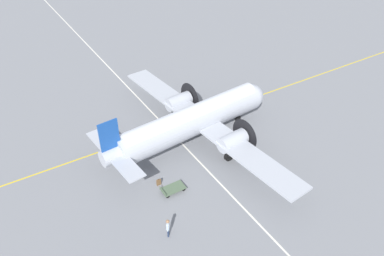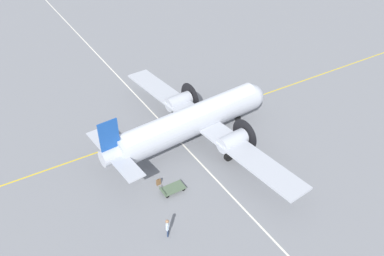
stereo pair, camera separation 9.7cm
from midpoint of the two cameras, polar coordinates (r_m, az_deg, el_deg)
ground_plane at (r=36.59m, az=0.08°, el=-2.19°), size 300.00×300.00×0.00m
apron_line_eastwest at (r=38.92m, az=-2.51°, el=0.42°), size 120.00×0.16×0.01m
apron_line_northsouth at (r=36.21m, az=-1.20°, el=-2.67°), size 0.16×120.00×0.01m
airliner_main at (r=35.28m, az=0.65°, el=1.37°), size 18.22×24.59×5.96m
crew_foreground at (r=27.95m, az=-3.67°, el=-14.70°), size 0.37×0.50×1.68m
suitcase_near_door at (r=32.14m, az=-5.04°, el=-8.21°), size 0.39×0.15×0.61m
baggage_cart at (r=31.53m, az=-2.87°, el=-9.19°), size 2.00×1.15×0.56m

